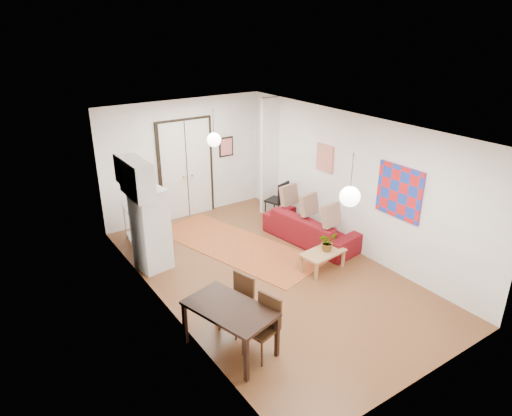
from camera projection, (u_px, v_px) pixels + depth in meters
floor at (268, 273)px, 8.94m from camera, size 7.00×7.00×0.00m
ceiling at (269, 126)px, 7.82m from camera, size 4.20×7.00×0.02m
wall_back at (185, 159)px, 11.06m from camera, size 4.20×0.02×2.90m
wall_front at (431, 292)px, 5.70m from camera, size 4.20×0.02×2.90m
wall_left at (162, 232)px, 7.30m from camera, size 0.02×7.00×2.90m
wall_right at (351, 183)px, 9.46m from camera, size 0.02×7.00×2.90m
double_doors at (186, 170)px, 11.12m from camera, size 1.44×0.06×2.50m
stub_partition at (270, 157)px, 11.29m from camera, size 0.50×0.10×2.90m
wall_cabinet at (136, 178)px, 8.36m from camera, size 0.35×1.00×0.70m
painting_popart at (399, 192)px, 8.42m from camera, size 0.05×1.00×1.00m
painting_abstract at (325, 158)px, 9.93m from camera, size 0.05×0.50×0.60m
poster_back at (226, 147)px, 11.57m from camera, size 0.40×0.03×0.50m
print_left at (119, 170)px, 8.65m from camera, size 0.03×0.44×0.54m
pendant_back at (214, 140)px, 9.60m from camera, size 0.30×0.30×0.80m
pendant_front at (350, 196)px, 6.54m from camera, size 0.30×0.30×0.80m
kilim_rug at (236, 246)px, 9.99m from camera, size 2.42×4.08×0.01m
sofa at (311, 228)px, 10.09m from camera, size 1.18×2.34×0.65m
coffee_table at (323, 254)px, 8.94m from camera, size 0.94×0.59×0.39m
potted_plant at (327, 242)px, 8.90m from camera, size 0.34×0.38×0.38m
kitchen_counter at (142, 222)px, 9.68m from camera, size 0.77×1.30×0.94m
bowl at (146, 211)px, 9.32m from camera, size 0.25×0.25×0.05m
soap_bottle at (134, 200)px, 9.68m from camera, size 0.10×0.10×0.20m
fridge at (151, 230)px, 8.84m from camera, size 0.66×0.66×1.66m
dining_table at (230, 312)px, 6.64m from camera, size 1.10×1.50×0.74m
dining_chair_near at (232, 298)px, 7.19m from camera, size 0.54×0.67×0.92m
dining_chair_far at (257, 321)px, 6.65m from camera, size 0.54×0.67×0.92m
black_side_chair at (274, 196)px, 11.23m from camera, size 0.57×0.58×0.98m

